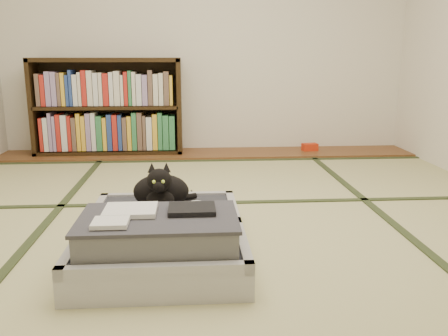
{
  "coord_description": "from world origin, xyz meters",
  "views": [
    {
      "loc": [
        -0.15,
        -2.57,
        0.94
      ],
      "look_at": [
        0.05,
        0.35,
        0.25
      ],
      "focal_mm": 38.0,
      "sensor_mm": 36.0,
      "label": 1
    }
  ],
  "objects": [
    {
      "name": "suitcase",
      "position": [
        -0.3,
        -0.44,
        0.11
      ],
      "size": [
        0.77,
        1.02,
        0.3
      ],
      "color": "#A2A1A6",
      "rests_on": "floor"
    },
    {
      "name": "hanger",
      "position": [
        -0.16,
        0.55,
        0.01
      ],
      "size": [
        0.38,
        0.22,
        0.01
      ],
      "color": "black",
      "rests_on": "floor"
    },
    {
      "name": "wood_strip",
      "position": [
        0.0,
        2.0,
        0.01
      ],
      "size": [
        4.0,
        0.5,
        0.02
      ],
      "primitive_type": "cube",
      "color": "brown",
      "rests_on": "ground"
    },
    {
      "name": "tatami_borders",
      "position": [
        0.0,
        0.49,
        0.0
      ],
      "size": [
        4.0,
        4.5,
        0.01
      ],
      "color": "#2D381E",
      "rests_on": "ground"
    },
    {
      "name": "red_item",
      "position": [
        1.03,
        2.03,
        0.06
      ],
      "size": [
        0.16,
        0.11,
        0.07
      ],
      "primitive_type": "cube",
      "rotation": [
        0.0,
        0.0,
        0.14
      ],
      "color": "red",
      "rests_on": "wood_strip"
    },
    {
      "name": "cable_coil",
      "position": [
        -0.14,
        -0.11,
        0.16
      ],
      "size": [
        0.11,
        0.11,
        0.03
      ],
      "color": "white",
      "rests_on": "suitcase"
    },
    {
      "name": "floor",
      "position": [
        0.0,
        0.0,
        0.0
      ],
      "size": [
        4.5,
        4.5,
        0.0
      ],
      "primitive_type": "plane",
      "color": "#C7BD84",
      "rests_on": "ground"
    },
    {
      "name": "bookcase",
      "position": [
        -0.95,
        2.07,
        0.45
      ],
      "size": [
        1.41,
        0.32,
        0.92
      ],
      "color": "black",
      "rests_on": "wood_strip"
    },
    {
      "name": "cat",
      "position": [
        -0.32,
        -0.15,
        0.25
      ],
      "size": [
        0.34,
        0.34,
        0.28
      ],
      "color": "black",
      "rests_on": "suitcase"
    }
  ]
}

